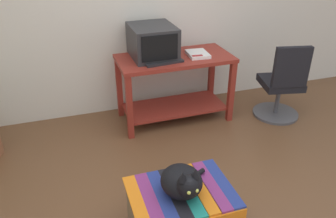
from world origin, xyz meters
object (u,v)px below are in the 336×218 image
ottoman_with_blanket (181,212)px  stapler (197,57)px  tv_monitor (152,42)px  keyboard (163,62)px  office_chair (282,87)px  desk (175,78)px  cat (183,182)px  book (198,54)px

ottoman_with_blanket → stapler: size_ratio=6.44×
tv_monitor → ottoman_with_blanket: bearing=-100.2°
tv_monitor → keyboard: 0.27m
keyboard → stapler: (0.37, -0.00, 0.01)m
keyboard → ottoman_with_blanket: bearing=-109.3°
keyboard → office_chair: office_chair is taller
desk → keyboard: size_ratio=3.08×
ottoman_with_blanket → tv_monitor: bearing=80.5°
tv_monitor → keyboard: (0.05, -0.21, -0.15)m
keyboard → ottoman_with_blanket: (-0.33, -1.47, -0.56)m
keyboard → ottoman_with_blanket: size_ratio=0.56×
desk → stapler: size_ratio=11.20×
office_chair → stapler: (-0.94, 0.23, 0.37)m
ottoman_with_blanket → cat: 0.30m
tv_monitor → office_chair: bearing=-18.7°
desk → ottoman_with_blanket: 1.71m
ottoman_with_blanket → stapler: stapler is taller
ottoman_with_blanket → office_chair: (1.65, 1.24, 0.19)m
book → keyboard: bearing=-163.7°
tv_monitor → book: tv_monitor is taller
book → stapler: 0.11m
keyboard → stapler: bearing=-6.8°
keyboard → book: 0.42m
tv_monitor → office_chair: tv_monitor is taller
cat → tv_monitor: bearing=78.2°
book → office_chair: office_chair is taller
cat → book: bearing=62.4°
office_chair → desk: bearing=-5.6°
book → office_chair: bearing=-16.2°
book → stapler: bearing=-111.0°
ottoman_with_blanket → office_chair: office_chair is taller
tv_monitor → keyboard: size_ratio=1.31×
book → office_chair: (0.90, -0.32, -0.37)m
desk → keyboard: (-0.17, -0.14, 0.25)m
desk → cat: (-0.50, -1.63, -0.01)m
desk → ottoman_with_blanket: size_ratio=1.74×
tv_monitor → book: bearing=-15.3°
desk → cat: 1.71m
tv_monitor → cat: bearing=-100.1°
keyboard → ottoman_with_blanket: 1.61m
tv_monitor → stapler: size_ratio=4.78×
tv_monitor → ottoman_with_blanket: 1.85m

